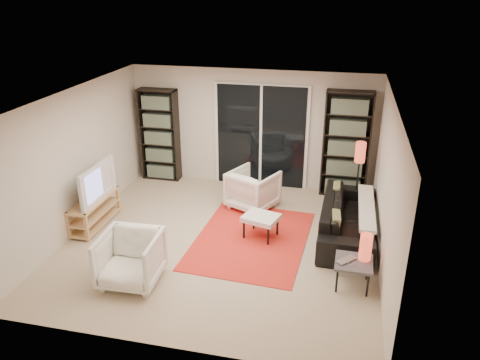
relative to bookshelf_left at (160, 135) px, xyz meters
name	(u,v)px	position (x,y,z in m)	size (l,w,h in m)	color
floor	(221,241)	(1.95, -2.33, -0.98)	(5.00, 5.00, 0.00)	tan
wall_back	(252,128)	(1.95, 0.17, 0.22)	(5.00, 0.02, 2.40)	beige
wall_front	(160,261)	(1.95, -4.83, 0.22)	(5.00, 0.02, 2.40)	beige
wall_left	(75,162)	(-0.55, -2.33, 0.22)	(0.02, 5.00, 2.40)	beige
wall_right	(387,189)	(4.45, -2.33, 0.22)	(0.02, 5.00, 2.40)	beige
ceiling	(219,98)	(1.95, -2.33, 1.42)	(5.00, 5.00, 0.02)	white
sliding_door	(261,137)	(2.15, 0.13, 0.07)	(1.92, 0.08, 2.16)	white
bookshelf_left	(160,135)	(0.00, 0.00, 0.00)	(0.80, 0.30, 1.95)	black
bookshelf_right	(346,145)	(3.85, 0.00, 0.07)	(0.90, 0.30, 2.10)	black
tv_stand	(95,211)	(-0.36, -2.27, -0.71)	(0.39, 1.22, 0.50)	tan
tv	(92,182)	(-0.34, -2.27, -0.16)	(1.10, 0.14, 0.63)	black
rug	(251,239)	(2.43, -2.18, -0.97)	(1.79, 2.42, 0.01)	red
sofa	(348,218)	(3.98, -1.67, -0.65)	(2.22, 0.87, 0.65)	black
armchair_back	(253,189)	(2.21, -0.98, -0.61)	(0.79, 0.81, 0.74)	silver
armchair_front	(130,259)	(0.99, -3.71, -0.60)	(0.81, 0.83, 0.76)	silver
ottoman	(261,219)	(2.56, -2.05, -0.63)	(0.66, 0.59, 0.40)	silver
side_table	(354,264)	(4.07, -3.11, -0.62)	(0.53, 0.53, 0.40)	#48484D
laptop	(348,261)	(3.99, -3.15, -0.56)	(0.31, 0.20, 0.02)	silver
table_lamp	(366,247)	(4.20, -3.02, -0.38)	(0.17, 0.17, 0.39)	#BF3C23
floor_lamp	(360,160)	(4.10, -0.75, 0.06)	(0.20, 0.20, 1.36)	black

